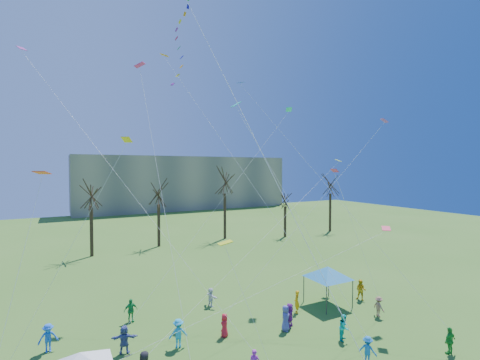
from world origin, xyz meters
TOP-DOWN VIEW (x-y plane):
  - distant_building at (22.00, 82.00)m, footprint 60.00×14.00m
  - bare_tree_row at (6.01, 36.57)m, footprint 69.70×9.63m
  - big_box_kite at (-3.19, 8.33)m, footprint 3.00×7.52m
  - canopy_tent_blue at (9.83, 9.48)m, footprint 4.40×4.40m
  - festival_crowd at (-0.89, 7.31)m, footprint 27.07×14.82m
  - small_kites_aloft at (1.86, 10.80)m, footprint 29.21×19.39m

SIDE VIEW (x-z plane):
  - festival_crowd at x=-0.89m, z-range -0.07..1.79m
  - canopy_tent_blue at x=9.83m, z-range 1.15..4.45m
  - bare_tree_row at x=6.01m, z-range 1.49..13.21m
  - distant_building at x=22.00m, z-range 0.00..15.00m
  - small_kites_aloft at x=1.86m, z-range -2.90..30.33m
  - big_box_kite at x=-3.19m, z-range 7.03..32.42m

